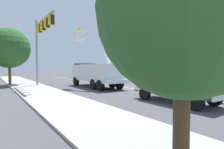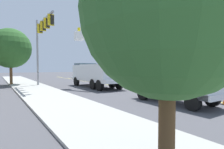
{
  "view_description": "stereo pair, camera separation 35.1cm",
  "coord_description": "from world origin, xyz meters",
  "px_view_note": "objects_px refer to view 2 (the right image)",
  "views": [
    {
      "loc": [
        -17.56,
        9.71,
        2.28
      ],
      "look_at": [
        0.56,
        1.05,
        1.4
      ],
      "focal_mm": 28.99,
      "sensor_mm": 36.0,
      "label": 1
    },
    {
      "loc": [
        -17.71,
        9.39,
        2.28
      ],
      "look_at": [
        0.56,
        1.05,
        1.4
      ],
      "focal_mm": 28.99,
      "sensor_mm": 36.0,
      "label": 2
    }
  ],
  "objects_px": {
    "service_pickup_truck": "(175,85)",
    "traffic_cone_mid_rear": "(92,80)",
    "passing_minivan": "(98,75)",
    "utility_bucket_truck": "(95,73)",
    "traffic_signal_mast": "(42,35)",
    "traffic_cone_mid_front": "(137,86)"
  },
  "relations": [
    {
      "from": "traffic_cone_mid_front",
      "to": "passing_minivan",
      "type": "bearing_deg",
      "value": -4.42
    },
    {
      "from": "traffic_cone_mid_rear",
      "to": "traffic_signal_mast",
      "type": "relative_size",
      "value": 0.1
    },
    {
      "from": "service_pickup_truck",
      "to": "traffic_cone_mid_rear",
      "type": "xyz_separation_m",
      "value": [
        15.02,
        0.44,
        -0.74
      ]
    },
    {
      "from": "utility_bucket_truck",
      "to": "traffic_cone_mid_front",
      "type": "bearing_deg",
      "value": -150.89
    },
    {
      "from": "utility_bucket_truck",
      "to": "traffic_signal_mast",
      "type": "height_order",
      "value": "traffic_signal_mast"
    },
    {
      "from": "service_pickup_truck",
      "to": "passing_minivan",
      "type": "distance_m",
      "value": 19.0
    },
    {
      "from": "traffic_cone_mid_rear",
      "to": "passing_minivan",
      "type": "bearing_deg",
      "value": -30.98
    },
    {
      "from": "service_pickup_truck",
      "to": "traffic_cone_mid_rear",
      "type": "distance_m",
      "value": 15.04
    },
    {
      "from": "traffic_cone_mid_rear",
      "to": "traffic_signal_mast",
      "type": "distance_m",
      "value": 8.84
    },
    {
      "from": "passing_minivan",
      "to": "traffic_cone_mid_front",
      "type": "xyz_separation_m",
      "value": [
        -13.06,
        1.01,
        -0.55
      ]
    },
    {
      "from": "utility_bucket_truck",
      "to": "traffic_signal_mast",
      "type": "bearing_deg",
      "value": 71.76
    },
    {
      "from": "utility_bucket_truck",
      "to": "traffic_cone_mid_rear",
      "type": "xyz_separation_m",
      "value": [
        4.62,
        -1.21,
        -1.22
      ]
    },
    {
      "from": "traffic_cone_mid_front",
      "to": "service_pickup_truck",
      "type": "bearing_deg",
      "value": 171.43
    },
    {
      "from": "utility_bucket_truck",
      "to": "service_pickup_truck",
      "type": "relative_size",
      "value": 1.45
    },
    {
      "from": "service_pickup_truck",
      "to": "traffic_signal_mast",
      "type": "xyz_separation_m",
      "value": [
        12.15,
        6.98,
        4.48
      ]
    },
    {
      "from": "passing_minivan",
      "to": "traffic_signal_mast",
      "type": "bearing_deg",
      "value": 127.29
    },
    {
      "from": "utility_bucket_truck",
      "to": "service_pickup_truck",
      "type": "xyz_separation_m",
      "value": [
        -10.39,
        -1.65,
        -0.48
      ]
    },
    {
      "from": "passing_minivan",
      "to": "traffic_signal_mast",
      "type": "distance_m",
      "value": 12.07
    },
    {
      "from": "traffic_cone_mid_rear",
      "to": "service_pickup_truck",
      "type": "bearing_deg",
      "value": -178.31
    },
    {
      "from": "utility_bucket_truck",
      "to": "traffic_cone_mid_rear",
      "type": "relative_size",
      "value": 11.04
    },
    {
      "from": "utility_bucket_truck",
      "to": "passing_minivan",
      "type": "bearing_deg",
      "value": -22.59
    },
    {
      "from": "service_pickup_truck",
      "to": "passing_minivan",
      "type": "xyz_separation_m",
      "value": [
        18.9,
        -1.89,
        -0.15
      ]
    }
  ]
}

